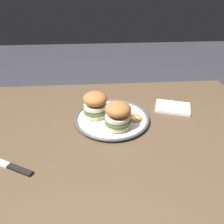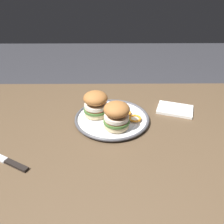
# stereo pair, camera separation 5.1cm
# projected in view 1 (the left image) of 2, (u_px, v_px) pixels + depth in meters

# --- Properties ---
(dining_table) EXTENTS (1.27, 0.84, 0.72)m
(dining_table) POSITION_uv_depth(u_px,v_px,m) (110.00, 149.00, 0.93)
(dining_table) COLOR brown
(dining_table) RESTS_ON ground
(dinner_plate) EXTENTS (0.30, 0.30, 0.02)m
(dinner_plate) POSITION_uv_depth(u_px,v_px,m) (112.00, 118.00, 0.92)
(dinner_plate) COLOR white
(dinner_plate) RESTS_ON dining_table
(sandwich_half_left) EXTENTS (0.14, 0.14, 0.10)m
(sandwich_half_left) POSITION_uv_depth(u_px,v_px,m) (118.00, 115.00, 0.84)
(sandwich_half_left) COLOR beige
(sandwich_half_left) RESTS_ON dinner_plate
(sandwich_half_right) EXTENTS (0.14, 0.14, 0.10)m
(sandwich_half_right) POSITION_uv_depth(u_px,v_px,m) (95.00, 104.00, 0.91)
(sandwich_half_right) COLOR beige
(sandwich_half_right) RESTS_ON dinner_plate
(orange_peel_curled) EXTENTS (0.07, 0.07, 0.01)m
(orange_peel_curled) POSITION_uv_depth(u_px,v_px,m) (125.00, 113.00, 0.94)
(orange_peel_curled) COLOR orange
(orange_peel_curled) RESTS_ON dinner_plate
(orange_peel_strip_long) EXTENTS (0.06, 0.08, 0.01)m
(orange_peel_strip_long) POSITION_uv_depth(u_px,v_px,m) (111.00, 108.00, 0.97)
(orange_peel_strip_long) COLOR orange
(orange_peel_strip_long) RESTS_ON dinner_plate
(orange_peel_strip_short) EXTENTS (0.07, 0.06, 0.01)m
(orange_peel_strip_short) POSITION_uv_depth(u_px,v_px,m) (118.00, 103.00, 1.01)
(orange_peel_strip_short) COLOR orange
(orange_peel_strip_short) RESTS_ON dinner_plate
(orange_peel_small_curl) EXTENTS (0.07, 0.07, 0.01)m
(orange_peel_small_curl) POSITION_uv_depth(u_px,v_px,m) (135.00, 118.00, 0.90)
(orange_peel_small_curl) COLOR orange
(orange_peel_small_curl) RESTS_ON dinner_plate
(table_knife) EXTENTS (0.20, 0.12, 0.01)m
(table_knife) POSITION_uv_depth(u_px,v_px,m) (8.00, 165.00, 0.71)
(table_knife) COLOR silver
(table_knife) RESTS_ON dining_table
(folded_napkin) EXTENTS (0.17, 0.15, 0.01)m
(folded_napkin) POSITION_uv_depth(u_px,v_px,m) (173.00, 107.00, 1.01)
(folded_napkin) COLOR white
(folded_napkin) RESTS_ON dining_table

